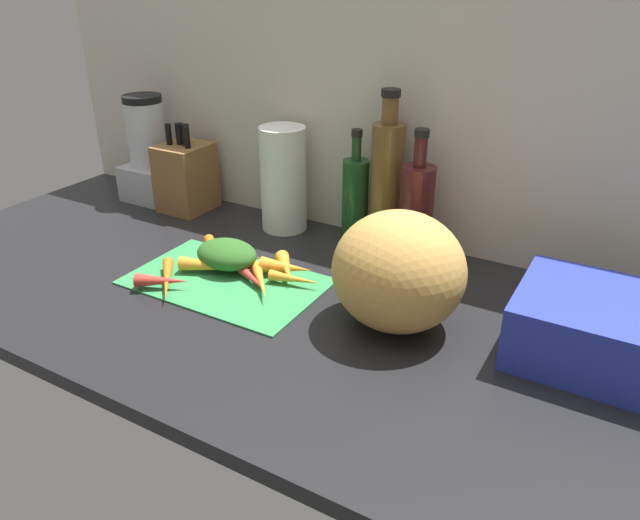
{
  "coord_description": "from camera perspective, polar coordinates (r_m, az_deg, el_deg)",
  "views": [
    {
      "loc": [
        66.79,
        -87.11,
        60.66
      ],
      "look_at": [
        14.51,
        3.3,
        8.47
      ],
      "focal_mm": 33.53,
      "sensor_mm": 36.0,
      "label": 1
    }
  ],
  "objects": [
    {
      "name": "carrot_4",
      "position": [
        1.27,
        -3.25,
        -0.76
      ],
      "size": [
        9.92,
        10.35,
        3.26
      ],
      "primitive_type": "cone",
      "rotation": [
        0.0,
        1.57,
        -0.82
      ],
      "color": "orange",
      "rests_on": "cutting_board"
    },
    {
      "name": "blender_appliance",
      "position": [
        1.75,
        -15.99,
        9.57
      ],
      "size": [
        13.69,
        13.69,
        29.03
      ],
      "color": "#B2B2B7",
      "rests_on": "ground_plane"
    },
    {
      "name": "carrot_1",
      "position": [
        1.24,
        -2.41,
        -1.84
      ],
      "size": [
        11.48,
        4.39,
        2.34
      ],
      "primitive_type": "cone",
      "rotation": [
        0.0,
        1.57,
        0.19
      ],
      "color": "orange",
      "rests_on": "cutting_board"
    },
    {
      "name": "paper_towel_roll",
      "position": [
        1.48,
        -3.52,
        7.7
      ],
      "size": [
        11.28,
        11.28,
        25.84
      ],
      "primitive_type": "cylinder",
      "color": "white",
      "rests_on": "ground_plane"
    },
    {
      "name": "bottle_0",
      "position": [
        1.41,
        3.37,
        5.78
      ],
      "size": [
        6.19,
        6.19,
        27.38
      ],
      "color": "#19421E",
      "rests_on": "ground_plane"
    },
    {
      "name": "bottle_2",
      "position": [
        1.33,
        9.14,
        4.55
      ],
      "size": [
        7.53,
        7.53,
        30.04
      ],
      "color": "#471919",
      "rests_on": "ground_plane"
    },
    {
      "name": "carrot_5",
      "position": [
        1.23,
        -5.78,
        -2.07
      ],
      "size": [
        11.33,
        11.96,
        2.46
      ],
      "primitive_type": "cone",
      "rotation": [
        0.0,
        1.57,
        -0.82
      ],
      "color": "orange",
      "rests_on": "cutting_board"
    },
    {
      "name": "carrot_3",
      "position": [
        1.29,
        -5.77,
        -0.63
      ],
      "size": [
        13.9,
        5.76,
        2.77
      ],
      "primitive_type": "cone",
      "rotation": [
        0.0,
        1.57,
        0.23
      ],
      "color": "red",
      "rests_on": "cutting_board"
    },
    {
      "name": "winter_squash",
      "position": [
        1.08,
        7.5,
        -1.08
      ],
      "size": [
        24.32,
        23.33,
        22.06
      ],
      "primitive_type": "ellipsoid",
      "color": "gold",
      "rests_on": "ground_plane"
    },
    {
      "name": "carrot_9",
      "position": [
        1.38,
        -10.18,
        1.0
      ],
      "size": [
        10.61,
        9.75,
        2.48
      ],
      "primitive_type": "cone",
      "rotation": [
        0.0,
        1.57,
        -0.72
      ],
      "color": "orange",
      "rests_on": "cutting_board"
    },
    {
      "name": "cutting_board",
      "position": [
        1.28,
        -8.96,
        -1.96
      ],
      "size": [
        40.77,
        25.18,
        0.8
      ],
      "primitive_type": "cube",
      "color": "#338C4C",
      "rests_on": "ground_plane"
    },
    {
      "name": "carrot_10",
      "position": [
        1.29,
        -10.02,
        -0.65
      ],
      "size": [
        16.07,
        8.07,
        3.16
      ],
      "primitive_type": "cone",
      "rotation": [
        0.0,
        1.57,
        0.32
      ],
      "color": "orange",
      "rests_on": "cutting_board"
    },
    {
      "name": "carrot_7",
      "position": [
        1.26,
        -14.85,
        -1.93
      ],
      "size": [
        11.05,
        7.68,
        2.97
      ],
      "primitive_type": "cone",
      "rotation": [
        0.0,
        1.57,
        0.48
      ],
      "color": "red",
      "rests_on": "cutting_board"
    },
    {
      "name": "carrot_2",
      "position": [
        1.27,
        -14.41,
        -1.81
      ],
      "size": [
        12.49,
        13.93,
        2.4
      ],
      "primitive_type": "cone",
      "rotation": [
        0.0,
        1.57,
        -0.86
      ],
      "color": "orange",
      "rests_on": "cutting_board"
    },
    {
      "name": "wall_back",
      "position": [
        1.46,
        2.05,
        14.37
      ],
      "size": [
        170.0,
        3.0,
        60.0
      ],
      "primitive_type": "cube",
      "color": "beige",
      "rests_on": "ground_plane"
    },
    {
      "name": "carrot_8",
      "position": [
        1.24,
        -6.28,
        -1.85
      ],
      "size": [
        10.75,
        6.88,
        2.03
      ],
      "primitive_type": "cone",
      "rotation": [
        0.0,
        1.57,
        -0.48
      ],
      "color": "red",
      "rests_on": "cutting_board"
    },
    {
      "name": "bottle_1",
      "position": [
        1.37,
        6.35,
        7.25
      ],
      "size": [
        7.36,
        7.36,
        36.8
      ],
      "color": "brown",
      "rests_on": "ground_plane"
    },
    {
      "name": "ground_plane",
      "position": [
        1.26,
        -6.48,
        -3.16
      ],
      "size": [
        170.0,
        80.0,
        3.0
      ],
      "primitive_type": "cube",
      "color": "black"
    },
    {
      "name": "knife_block",
      "position": [
        1.66,
        -12.67,
        7.8
      ],
      "size": [
        11.95,
        13.35,
        23.34
      ],
      "color": "brown",
      "rests_on": "ground_plane"
    },
    {
      "name": "dish_rack",
      "position": [
        1.11,
        24.52,
        -5.89
      ],
      "size": [
        24.94,
        23.37,
        11.51
      ],
      "primitive_type": "cube",
      "color": "#2838AD",
      "rests_on": "ground_plane"
    },
    {
      "name": "carrot_6",
      "position": [
        1.34,
        -7.71,
        0.33
      ],
      "size": [
        12.1,
        5.98,
        2.13
      ],
      "primitive_type": "cone",
      "rotation": [
        0.0,
        1.57,
        0.34
      ],
      "color": "red",
      "rests_on": "cutting_board"
    },
    {
      "name": "carrot_greens_pile",
      "position": [
        1.31,
        -8.89,
        0.55
      ],
      "size": [
        14.05,
        10.81,
        5.95
      ],
      "primitive_type": "ellipsoid",
      "color": "#2D6023",
      "rests_on": "cutting_board"
    },
    {
      "name": "carrot_0",
      "position": [
        1.27,
        -3.23,
        -0.72
      ],
      "size": [
        11.78,
        6.38,
        3.54
      ],
      "primitive_type": "cone",
      "rotation": [
        0.0,
        1.57,
        0.27
      ],
      "color": "orange",
      "rests_on": "cutting_board"
    }
  ]
}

